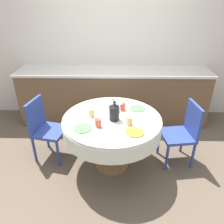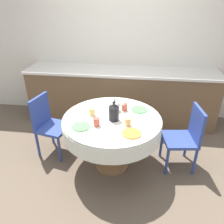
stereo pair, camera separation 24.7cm
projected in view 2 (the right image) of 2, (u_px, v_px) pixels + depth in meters
ground_plane at (112, 165)px, 3.01m from camera, size 12.00×12.00×0.00m
wall_back at (124, 45)px, 3.78m from camera, size 7.00×0.05×2.60m
kitchen_counter at (121, 96)px, 3.87m from camera, size 3.24×0.64×0.95m
dining_table at (112, 127)px, 2.71m from camera, size 1.21×1.21×0.75m
chair_left at (186, 135)px, 2.78m from camera, size 0.45×0.45×0.87m
chair_right at (48, 123)px, 3.06m from camera, size 0.48×0.48×0.87m
plate_near_left at (81, 126)px, 2.47m from camera, size 0.21×0.21×0.01m
cup_near_left at (97, 122)px, 2.47m from camera, size 0.07×0.07×0.10m
plate_near_right at (132, 133)px, 2.34m from camera, size 0.21×0.21×0.01m
cup_near_right at (128, 122)px, 2.47m from camera, size 0.07×0.07×0.10m
plate_far_left at (88, 108)px, 2.87m from camera, size 0.21×0.21×0.01m
cup_far_left at (92, 112)px, 2.68m from camera, size 0.07×0.07×0.10m
plate_far_right at (139, 109)px, 2.83m from camera, size 0.21×0.21×0.01m
cup_far_right at (125, 107)px, 2.80m from camera, size 0.07×0.07×0.10m
coffee_carafe at (114, 112)px, 2.56m from camera, size 0.12×0.12×0.25m
teapot at (115, 105)px, 2.77m from camera, size 0.20×0.14×0.19m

